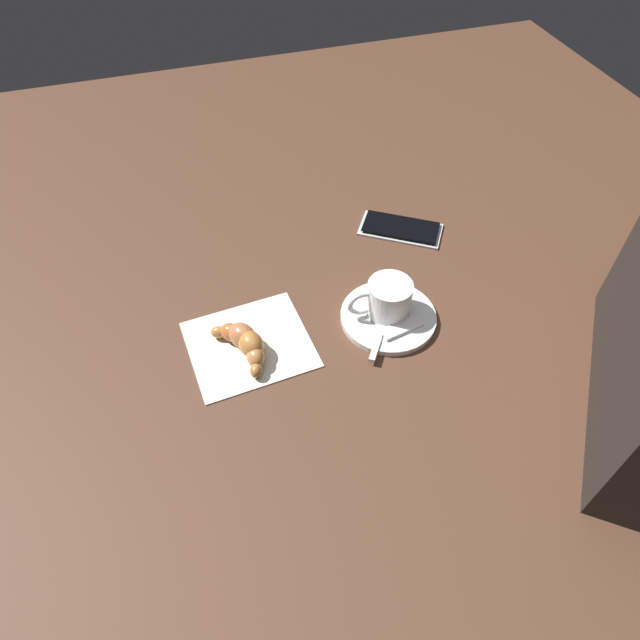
{
  "coord_description": "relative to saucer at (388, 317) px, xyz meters",
  "views": [
    {
      "loc": [
        -0.17,
        -0.52,
        0.63
      ],
      "look_at": [
        -0.01,
        -0.01,
        0.03
      ],
      "focal_mm": 31.54,
      "sensor_mm": 36.0,
      "label": 1
    }
  ],
  "objects": [
    {
      "name": "ground_plane",
      "position": [
        -0.1,
        0.02,
        -0.01
      ],
      "size": [
        1.8,
        1.8,
        0.0
      ],
      "primitive_type": "plane",
      "color": "#4D3022"
    },
    {
      "name": "saucer",
      "position": [
        0.0,
        0.0,
        0.0
      ],
      "size": [
        0.14,
        0.14,
        0.01
      ],
      "primitive_type": "cylinder",
      "color": "white",
      "rests_on": "ground"
    },
    {
      "name": "espresso_cup",
      "position": [
        -0.0,
        0.01,
        0.03
      ],
      "size": [
        0.1,
        0.07,
        0.05
      ],
      "color": "white",
      "rests_on": "saucer"
    },
    {
      "name": "teaspoon",
      "position": [
        -0.0,
        0.0,
        0.01
      ],
      "size": [
        0.09,
        0.12,
        0.01
      ],
      "color": "silver",
      "rests_on": "saucer"
    },
    {
      "name": "sugar_packet",
      "position": [
        0.01,
        -0.03,
        0.01
      ],
      "size": [
        0.07,
        0.03,
        0.01
      ],
      "primitive_type": "cube",
      "rotation": [
        0.0,
        0.0,
        6.47
      ],
      "color": "white",
      "rests_on": "saucer"
    },
    {
      "name": "napkin",
      "position": [
        -0.21,
        0.01,
        -0.0
      ],
      "size": [
        0.18,
        0.17,
        0.0
      ],
      "primitive_type": "cube",
      "rotation": [
        0.0,
        0.0,
        0.08
      ],
      "color": "silver",
      "rests_on": "ground"
    },
    {
      "name": "croissant",
      "position": [
        -0.22,
        0.0,
        0.02
      ],
      "size": [
        0.07,
        0.11,
        0.04
      ],
      "color": "#A46936",
      "rests_on": "napkin"
    },
    {
      "name": "cell_phone",
      "position": [
        0.1,
        0.18,
        -0.0
      ],
      "size": [
        0.15,
        0.13,
        0.01
      ],
      "color": "#B6BBBB",
      "rests_on": "ground"
    }
  ]
}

